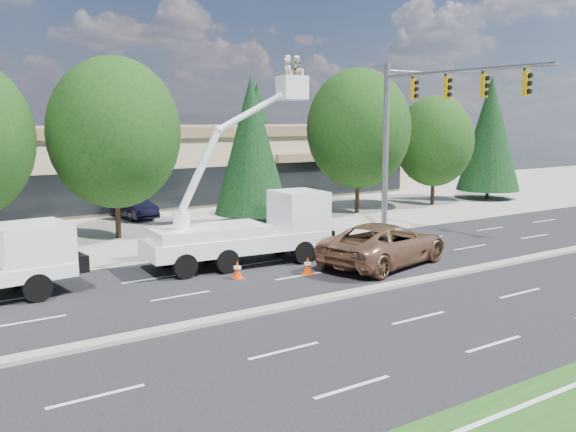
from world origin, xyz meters
TOP-DOWN VIEW (x-y plane):
  - ground at (0.00, 0.00)m, footprint 140.00×140.00m
  - concrete_apron at (0.00, 20.00)m, footprint 140.00×22.00m
  - road_median at (0.00, 0.00)m, footprint 120.00×0.55m
  - strip_mall at (0.00, 29.97)m, footprint 50.40×15.40m
  - tree_front_d at (-3.00, 15.00)m, footprint 6.61×6.61m
  - tree_front_e at (5.00, 15.00)m, footprint 4.32×4.32m
  - tree_front_f at (13.00, 15.00)m, footprint 6.69×6.69m
  - tree_front_g at (20.00, 15.00)m, footprint 5.53×5.53m
  - tree_front_h at (26.00, 15.00)m, footprint 4.70×4.70m
  - tree_back_c at (10.00, 42.00)m, footprint 4.39×4.39m
  - tree_back_d at (22.00, 42.00)m, footprint 5.02×5.02m
  - signal_mast at (10.03, 7.04)m, footprint 2.76×10.16m
  - bucket_truck at (-0.20, 6.13)m, footprint 8.14×3.10m
  - traffic_cone_b at (-2.14, 4.27)m, footprint 0.40×0.40m
  - traffic_cone_c at (0.48, 3.28)m, footprint 0.40×0.40m
  - traffic_cone_d at (6.66, 3.70)m, footprint 0.40×0.40m
  - minivan at (4.10, 2.80)m, footprint 6.91×4.36m
  - parked_car_east at (0.00, 21.00)m, footprint 1.97×4.52m

SIDE VIEW (x-z plane):
  - ground at x=0.00m, z-range 0.00..0.00m
  - concrete_apron at x=0.00m, z-range 0.00..0.01m
  - road_median at x=0.00m, z-range 0.00..0.12m
  - traffic_cone_b at x=-2.14m, z-range -0.01..0.69m
  - traffic_cone_c at x=0.48m, z-range -0.01..0.69m
  - traffic_cone_d at x=6.66m, z-range -0.01..0.69m
  - parked_car_east at x=0.00m, z-range 0.00..1.45m
  - minivan at x=4.10m, z-range 0.00..1.78m
  - bucket_truck at x=-0.20m, z-range -2.46..6.24m
  - strip_mall at x=0.00m, z-range 0.08..5.58m
  - tree_front_g at x=20.00m, z-range 0.65..8.32m
  - tree_front_e at x=5.00m, z-range 0.31..8.83m
  - tree_back_c at x=10.00m, z-range 0.32..8.97m
  - tree_front_h at x=26.00m, z-range 0.34..9.60m
  - tree_back_d at x=22.00m, z-range 0.36..10.25m
  - tree_front_d at x=-3.00m, z-range 0.78..9.96m
  - tree_front_f at x=13.00m, z-range 0.79..10.07m
  - signal_mast at x=10.03m, z-range 1.56..10.56m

